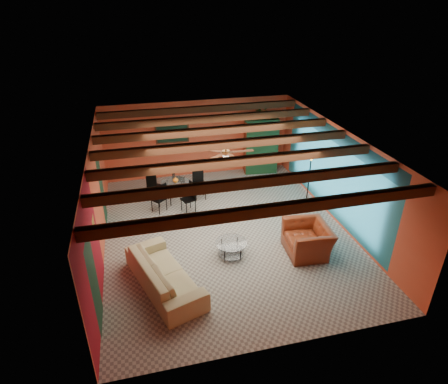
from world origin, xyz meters
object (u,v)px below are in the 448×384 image
object	(u,v)px
potted_plant	(261,113)
coffee_table	(231,249)
armchair	(308,239)
floor_lamp	(308,183)
sofa	(164,274)
dining_table	(176,188)
vase	(175,172)
armoire	(260,146)

from	to	relation	value
potted_plant	coffee_table	bearing A→B (deg)	-116.02
armchair	floor_lamp	distance (m)	2.20
potted_plant	sofa	bearing A→B (deg)	-126.39
sofa	armchair	distance (m)	3.68
dining_table	sofa	bearing A→B (deg)	-101.34
coffee_table	potted_plant	bearing A→B (deg)	63.98
potted_plant	vase	bearing A→B (deg)	-153.71
sofa	coffee_table	bearing A→B (deg)	-84.96
armoire	floor_lamp	size ratio (longest dim) A/B	1.05
floor_lamp	vase	world-z (taller)	floor_lamp
vase	armchair	bearing A→B (deg)	-50.33
sofa	vase	world-z (taller)	vase
dining_table	potted_plant	bearing A→B (deg)	26.29
dining_table	potted_plant	size ratio (longest dim) A/B	3.70
armchair	armoire	size ratio (longest dim) A/B	0.61
floor_lamp	vase	bearing A→B (deg)	157.89
armchair	vase	size ratio (longest dim) A/B	6.68
dining_table	armoire	bearing A→B (deg)	26.29
coffee_table	sofa	bearing A→B (deg)	-156.91
floor_lamp	sofa	bearing A→B (deg)	-152.24
vase	coffee_table	bearing A→B (deg)	-73.20
dining_table	armoire	xyz separation A→B (m)	(3.29, 1.62, 0.51)
sofa	dining_table	bearing A→B (deg)	-29.39
coffee_table	dining_table	xyz separation A→B (m)	(-0.95, 3.16, 0.27)
sofa	dining_table	size ratio (longest dim) A/B	1.35
floor_lamp	armoire	bearing A→B (deg)	98.15
coffee_table	vase	world-z (taller)	vase
potted_plant	vase	xyz separation A→B (m)	(-3.29, -1.62, -1.17)
armchair	dining_table	xyz separation A→B (m)	(-2.87, 3.46, 0.09)
dining_table	potted_plant	distance (m)	4.05
sofa	dining_table	xyz separation A→B (m)	(0.78, 3.90, 0.11)
dining_table	coffee_table	bearing A→B (deg)	-73.20
armoire	vase	xyz separation A→B (m)	(-3.29, -1.62, 0.06)
coffee_table	vase	xyz separation A→B (m)	(-0.95, 3.16, 0.83)
coffee_table	potted_plant	xyz separation A→B (m)	(2.33, 4.78, 2.00)
floor_lamp	potted_plant	bearing A→B (deg)	98.15
floor_lamp	armchair	bearing A→B (deg)	-114.10
armchair	floor_lamp	bearing A→B (deg)	159.75
armoire	floor_lamp	distance (m)	3.17
sofa	armchair	xyz separation A→B (m)	(3.65, 0.44, 0.03)
sofa	armchair	size ratio (longest dim) A/B	2.08
armchair	coffee_table	distance (m)	1.95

